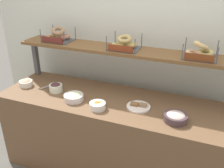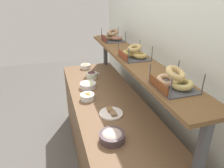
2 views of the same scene
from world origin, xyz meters
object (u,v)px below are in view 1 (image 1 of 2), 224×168
bowl_tuna_salad (176,117)px  bowl_fruit_salad (98,105)px  bowl_lox_spread (26,83)px  bagel_basket_everything (58,36)px  bowl_potato_salad (74,97)px  bagel_basket_sesame (124,44)px  serving_spoon_near_plate (49,86)px  bagel_basket_plain (200,52)px  bowl_chocolate_spread (56,87)px  serving_plate_white (138,106)px

bowl_tuna_salad → bowl_fruit_salad: 0.68m
bowl_lox_spread → bagel_basket_everything: bagel_basket_everything is taller
bowl_potato_salad → bagel_basket_sesame: size_ratio=0.65×
bowl_tuna_salad → bagel_basket_everything: 1.48m
serving_spoon_near_plate → bagel_basket_sesame: (0.75, 0.23, 0.47)m
bagel_basket_everything → bagel_basket_plain: 1.44m
bowl_chocolate_spread → bagel_basket_everything: 0.56m
bowl_lox_spread → bagel_basket_plain: (1.68, 0.31, 0.44)m
bowl_chocolate_spread → bowl_potato_salad: 0.28m
bowl_fruit_salad → serving_spoon_near_plate: (-0.67, 0.23, -0.03)m
bowl_fruit_salad → bagel_basket_sesame: bearing=80.0°
bowl_chocolate_spread → serving_spoon_near_plate: 0.16m
bowl_chocolate_spread → bagel_basket_everything: bagel_basket_everything is taller
bowl_fruit_salad → bowl_chocolate_spread: bearing=163.8°
bowl_tuna_salad → bowl_potato_salad: bowl_tuna_salad is taller
bowl_potato_salad → bagel_basket_plain: bearing=21.0°
bowl_tuna_salad → bagel_basket_plain: size_ratio=0.68×
bagel_basket_sesame → bowl_lox_spread: bearing=-162.4°
bowl_tuna_salad → bowl_chocolate_spread: bearing=175.3°
bowl_lox_spread → bowl_tuna_salad: size_ratio=0.72×
bowl_chocolate_spread → bagel_basket_plain: 1.42m
bowl_tuna_salad → bowl_potato_salad: 0.95m
serving_plate_white → bagel_basket_plain: bagel_basket_plain is taller
bowl_chocolate_spread → bowl_tuna_salad: size_ratio=0.69×
bowl_lox_spread → serving_spoon_near_plate: (0.24, 0.08, -0.03)m
bowl_chocolate_spread → bagel_basket_sesame: bagel_basket_sesame is taller
bowl_lox_spread → serving_plate_white: (1.24, 0.01, -0.02)m
bowl_tuna_salad → bagel_basket_plain: (0.10, 0.40, 0.44)m
bowl_tuna_salad → bagel_basket_plain: bearing=76.2°
bowl_potato_salad → bowl_fruit_salad: size_ratio=1.28×
bowl_potato_salad → bagel_basket_plain: 1.21m
serving_spoon_near_plate → bagel_basket_sesame: bearing=17.0°
serving_plate_white → bowl_chocolate_spread: bearing=179.8°
bowl_potato_salad → bowl_chocolate_spread: bearing=159.6°
serving_spoon_near_plate → bagel_basket_everything: 0.53m
bowl_lox_spread → bagel_basket_sesame: (0.99, 0.31, 0.44)m
bowl_chocolate_spread → bowl_fruit_salad: 0.56m
serving_plate_white → serving_spoon_near_plate: bearing=175.6°
bowl_potato_salad → serving_spoon_near_plate: 0.43m
serving_spoon_near_plate → bagel_basket_everything: bagel_basket_everything is taller
bowl_lox_spread → bagel_basket_plain: bagel_basket_plain is taller
bagel_basket_plain → bowl_fruit_salad: bearing=-149.3°
bowl_tuna_salad → bowl_potato_salad: bearing=179.9°
bagel_basket_everything → bagel_basket_sesame: bearing=-1.4°
bowl_potato_salad → bagel_basket_sesame: bearing=48.4°
serving_spoon_near_plate → bagel_basket_everything: size_ratio=0.56×
serving_plate_white → bowl_lox_spread: bearing=-179.7°
bowl_potato_salad → bowl_fruit_salad: 0.28m
bowl_tuna_salad → serving_plate_white: 0.35m
serving_spoon_near_plate → bagel_basket_everything: (0.00, 0.25, 0.47)m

